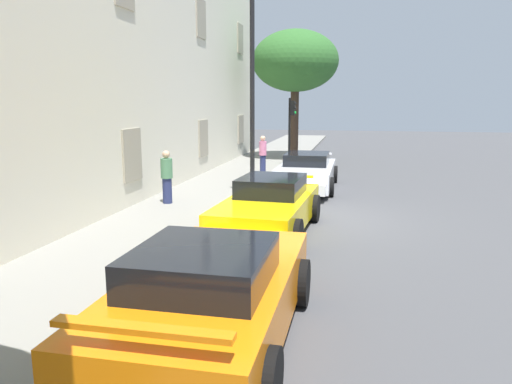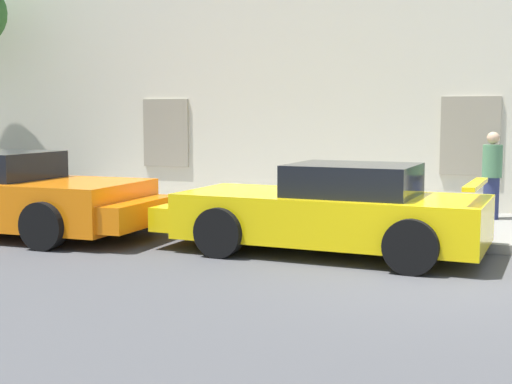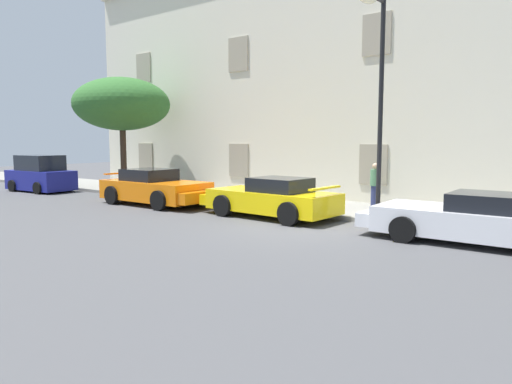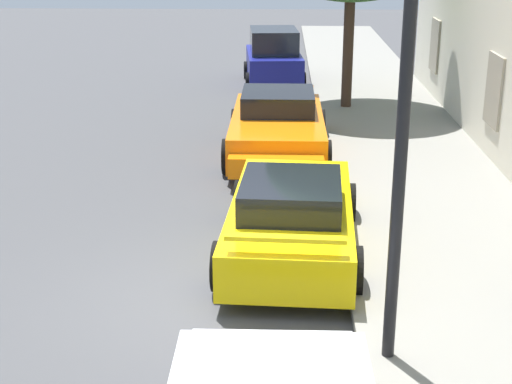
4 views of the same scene
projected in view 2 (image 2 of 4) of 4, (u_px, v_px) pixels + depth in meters
ground_plane at (435, 278)px, 8.76m from camera, size 80.00×80.00×0.00m
sidewalk at (460, 229)px, 12.08m from camera, size 60.00×3.52×0.14m
sportscar_red_lead at (20, 198)px, 11.83m from camera, size 4.83×2.25×1.38m
sportscar_yellow_flank at (321, 212)px, 10.29m from camera, size 4.81×2.23×1.31m
pedestrian_strolling at (492, 175)px, 12.66m from camera, size 0.36×0.36×1.56m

